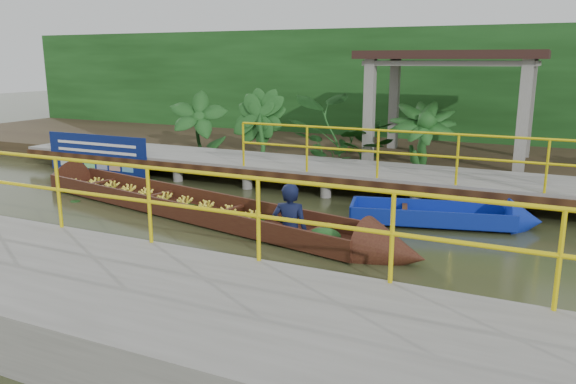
% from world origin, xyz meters
% --- Properties ---
extents(ground, '(80.00, 80.00, 0.00)m').
position_xyz_m(ground, '(0.00, 0.00, 0.00)').
color(ground, '#2C3219').
rests_on(ground, ground).
extents(land_strip, '(30.00, 8.00, 0.45)m').
position_xyz_m(land_strip, '(0.00, 7.50, 0.23)').
color(land_strip, '#2E2217').
rests_on(land_strip, ground).
extents(far_dock, '(16.00, 2.06, 1.66)m').
position_xyz_m(far_dock, '(0.02, 3.43, 0.48)').
color(far_dock, slate).
rests_on(far_dock, ground).
extents(near_dock, '(18.00, 2.40, 1.73)m').
position_xyz_m(near_dock, '(1.00, -4.20, 0.30)').
color(near_dock, slate).
rests_on(near_dock, ground).
extents(pavilion, '(4.40, 3.00, 3.00)m').
position_xyz_m(pavilion, '(3.00, 6.30, 2.82)').
color(pavilion, slate).
rests_on(pavilion, ground).
extents(foliage_backdrop, '(30.00, 0.80, 4.00)m').
position_xyz_m(foliage_backdrop, '(0.00, 10.00, 2.00)').
color(foliage_backdrop, '#153A12').
rests_on(foliage_backdrop, ground).
extents(vendor_boat, '(10.03, 3.04, 2.18)m').
position_xyz_m(vendor_boat, '(-0.68, 0.20, 0.24)').
color(vendor_boat, '#35140E').
rests_on(vendor_boat, ground).
extents(moored_blue_boat, '(3.52, 1.65, 0.81)m').
position_xyz_m(moored_blue_boat, '(4.33, 1.77, 0.15)').
color(moored_blue_boat, navy).
rests_on(moored_blue_boat, ground).
extents(blue_banner, '(3.30, 0.04, 1.03)m').
position_xyz_m(blue_banner, '(-5.43, 2.48, 0.56)').
color(blue_banner, navy).
rests_on(blue_banner, ground).
extents(tropical_plants, '(14.25, 1.25, 1.57)m').
position_xyz_m(tropical_plants, '(2.25, 5.30, 1.23)').
color(tropical_plants, '#153A12').
rests_on(tropical_plants, ground).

